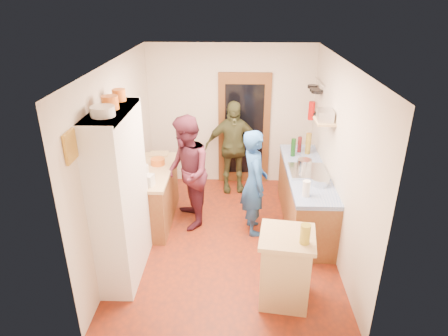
# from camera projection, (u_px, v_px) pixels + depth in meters

# --- Properties ---
(floor) EXTENTS (3.00, 4.00, 0.02)m
(floor) POSITION_uv_depth(u_px,v_px,m) (228.00, 238.00, 6.04)
(floor) COLOR maroon
(floor) RESTS_ON ground
(ceiling) EXTENTS (3.00, 4.00, 0.02)m
(ceiling) POSITION_uv_depth(u_px,v_px,m) (228.00, 61.00, 4.96)
(ceiling) COLOR silver
(ceiling) RESTS_ON ground
(wall_back) EXTENTS (3.00, 0.02, 2.60)m
(wall_back) POSITION_uv_depth(u_px,v_px,m) (231.00, 116.00, 7.33)
(wall_back) COLOR beige
(wall_back) RESTS_ON ground
(wall_front) EXTENTS (3.00, 0.02, 2.60)m
(wall_front) POSITION_uv_depth(u_px,v_px,m) (223.00, 243.00, 3.67)
(wall_front) COLOR beige
(wall_front) RESTS_ON ground
(wall_left) EXTENTS (0.02, 4.00, 2.60)m
(wall_left) POSITION_uv_depth(u_px,v_px,m) (120.00, 157.00, 5.55)
(wall_left) COLOR beige
(wall_left) RESTS_ON ground
(wall_right) EXTENTS (0.02, 4.00, 2.60)m
(wall_right) POSITION_uv_depth(u_px,v_px,m) (338.00, 159.00, 5.45)
(wall_right) COLOR beige
(wall_right) RESTS_ON ground
(door_frame) EXTENTS (0.95, 0.06, 2.10)m
(door_frame) POSITION_uv_depth(u_px,v_px,m) (244.00, 130.00, 7.39)
(door_frame) COLOR brown
(door_frame) RESTS_ON ground
(door_glass) EXTENTS (0.70, 0.02, 1.70)m
(door_glass) POSITION_uv_depth(u_px,v_px,m) (244.00, 130.00, 7.36)
(door_glass) COLOR black
(door_glass) RESTS_ON door_frame
(hutch_body) EXTENTS (0.40, 1.20, 2.20)m
(hutch_body) POSITION_uv_depth(u_px,v_px,m) (121.00, 197.00, 4.89)
(hutch_body) COLOR white
(hutch_body) RESTS_ON ground
(hutch_top_shelf) EXTENTS (0.40, 1.14, 0.04)m
(hutch_top_shelf) POSITION_uv_depth(u_px,v_px,m) (110.00, 112.00, 4.45)
(hutch_top_shelf) COLOR white
(hutch_top_shelf) RESTS_ON hutch_body
(plate_stack) EXTENTS (0.26, 0.26, 0.11)m
(plate_stack) POSITION_uv_depth(u_px,v_px,m) (103.00, 111.00, 4.20)
(plate_stack) COLOR white
(plate_stack) RESTS_ON hutch_top_shelf
(orange_pot_a) EXTENTS (0.19, 0.19, 0.15)m
(orange_pot_a) POSITION_uv_depth(u_px,v_px,m) (110.00, 103.00, 4.44)
(orange_pot_a) COLOR orange
(orange_pot_a) RESTS_ON hutch_top_shelf
(orange_pot_b) EXTENTS (0.16, 0.16, 0.14)m
(orange_pot_b) POSITION_uv_depth(u_px,v_px,m) (119.00, 95.00, 4.77)
(orange_pot_b) COLOR orange
(orange_pot_b) RESTS_ON hutch_top_shelf
(left_counter_base) EXTENTS (0.60, 1.40, 0.85)m
(left_counter_base) POSITION_uv_depth(u_px,v_px,m) (153.00, 197.00, 6.31)
(left_counter_base) COLOR brown
(left_counter_base) RESTS_ON ground
(left_counter_top) EXTENTS (0.64, 1.44, 0.05)m
(left_counter_top) POSITION_uv_depth(u_px,v_px,m) (151.00, 171.00, 6.12)
(left_counter_top) COLOR tan
(left_counter_top) RESTS_ON left_counter_base
(toaster) EXTENTS (0.25, 0.19, 0.16)m
(toaster) POSITION_uv_depth(u_px,v_px,m) (146.00, 180.00, 5.60)
(toaster) COLOR white
(toaster) RESTS_ON left_counter_top
(kettle) EXTENTS (0.18, 0.18, 0.17)m
(kettle) POSITION_uv_depth(u_px,v_px,m) (144.00, 170.00, 5.89)
(kettle) COLOR white
(kettle) RESTS_ON left_counter_top
(orange_bowl) EXTENTS (0.28, 0.28, 0.10)m
(orange_bowl) POSITION_uv_depth(u_px,v_px,m) (158.00, 162.00, 6.27)
(orange_bowl) COLOR orange
(orange_bowl) RESTS_ON left_counter_top
(chopping_board) EXTENTS (0.31, 0.23, 0.02)m
(chopping_board) POSITION_uv_depth(u_px,v_px,m) (159.00, 154.00, 6.67)
(chopping_board) COLOR tan
(chopping_board) RESTS_ON left_counter_top
(right_counter_base) EXTENTS (0.60, 2.20, 0.84)m
(right_counter_base) POSITION_uv_depth(u_px,v_px,m) (305.00, 198.00, 6.28)
(right_counter_base) COLOR brown
(right_counter_base) RESTS_ON ground
(right_counter_top) EXTENTS (0.62, 2.22, 0.06)m
(right_counter_top) POSITION_uv_depth(u_px,v_px,m) (307.00, 172.00, 6.10)
(right_counter_top) COLOR #1E49A8
(right_counter_top) RESTS_ON right_counter_base
(hob) EXTENTS (0.55, 0.58, 0.04)m
(hob) POSITION_uv_depth(u_px,v_px,m) (308.00, 171.00, 6.01)
(hob) COLOR silver
(hob) RESTS_ON right_counter_top
(pot_on_hob) EXTENTS (0.22, 0.22, 0.14)m
(pot_on_hob) POSITION_uv_depth(u_px,v_px,m) (304.00, 164.00, 6.05)
(pot_on_hob) COLOR silver
(pot_on_hob) RESTS_ON hob
(bottle_a) EXTENTS (0.09, 0.09, 0.30)m
(bottle_a) POSITION_uv_depth(u_px,v_px,m) (293.00, 147.00, 6.56)
(bottle_a) COLOR #143F14
(bottle_a) RESTS_ON right_counter_top
(bottle_b) EXTENTS (0.09, 0.09, 0.27)m
(bottle_b) POSITION_uv_depth(u_px,v_px,m) (300.00, 144.00, 6.73)
(bottle_b) COLOR #591419
(bottle_b) RESTS_ON right_counter_top
(bottle_c) EXTENTS (0.09, 0.09, 0.36)m
(bottle_c) POSITION_uv_depth(u_px,v_px,m) (308.00, 144.00, 6.64)
(bottle_c) COLOR olive
(bottle_c) RESTS_ON right_counter_top
(paper_towel) EXTENTS (0.11, 0.11, 0.22)m
(paper_towel) POSITION_uv_depth(u_px,v_px,m) (306.00, 188.00, 5.29)
(paper_towel) COLOR white
(paper_towel) RESTS_ON right_counter_top
(mixing_bowl) EXTENTS (0.33, 0.33, 0.10)m
(mixing_bowl) POSITION_uv_depth(u_px,v_px,m) (320.00, 181.00, 5.63)
(mixing_bowl) COLOR silver
(mixing_bowl) RESTS_ON right_counter_top
(island_base) EXTENTS (0.62, 0.62, 0.86)m
(island_base) POSITION_uv_depth(u_px,v_px,m) (285.00, 270.00, 4.67)
(island_base) COLOR tan
(island_base) RESTS_ON ground
(island_top) EXTENTS (0.70, 0.70, 0.05)m
(island_top) POSITION_uv_depth(u_px,v_px,m) (288.00, 237.00, 4.48)
(island_top) COLOR tan
(island_top) RESTS_ON island_base
(cutting_board) EXTENTS (0.38, 0.32, 0.02)m
(cutting_board) POSITION_uv_depth(u_px,v_px,m) (283.00, 233.00, 4.53)
(cutting_board) COLOR white
(cutting_board) RESTS_ON island_top
(oil_jar) EXTENTS (0.13, 0.13, 0.23)m
(oil_jar) POSITION_uv_depth(u_px,v_px,m) (305.00, 234.00, 4.29)
(oil_jar) COLOR #AD9E2D
(oil_jar) RESTS_ON island_top
(pan_rail) EXTENTS (0.02, 0.65, 0.02)m
(pan_rail) POSITION_uv_depth(u_px,v_px,m) (319.00, 81.00, 6.54)
(pan_rail) COLOR silver
(pan_rail) RESTS_ON wall_right
(pan_hang_a) EXTENTS (0.18, 0.18, 0.05)m
(pan_hang_a) POSITION_uv_depth(u_px,v_px,m) (317.00, 91.00, 6.43)
(pan_hang_a) COLOR black
(pan_hang_a) RESTS_ON pan_rail
(pan_hang_b) EXTENTS (0.16, 0.16, 0.05)m
(pan_hang_b) POSITION_uv_depth(u_px,v_px,m) (315.00, 90.00, 6.62)
(pan_hang_b) COLOR black
(pan_hang_b) RESTS_ON pan_rail
(pan_hang_c) EXTENTS (0.17, 0.17, 0.05)m
(pan_hang_c) POSITION_uv_depth(u_px,v_px,m) (313.00, 87.00, 6.80)
(pan_hang_c) COLOR black
(pan_hang_c) RESTS_ON pan_rail
(wall_shelf) EXTENTS (0.26, 0.42, 0.03)m
(wall_shelf) POSITION_uv_depth(u_px,v_px,m) (324.00, 121.00, 5.70)
(wall_shelf) COLOR tan
(wall_shelf) RESTS_ON wall_right
(radio) EXTENTS (0.24, 0.31, 0.15)m
(radio) POSITION_uv_depth(u_px,v_px,m) (325.00, 115.00, 5.67)
(radio) COLOR silver
(radio) RESTS_ON wall_shelf
(ext_bracket) EXTENTS (0.06, 0.10, 0.04)m
(ext_bracket) POSITION_uv_depth(u_px,v_px,m) (315.00, 113.00, 6.94)
(ext_bracket) COLOR black
(ext_bracket) RESTS_ON wall_right
(fire_extinguisher) EXTENTS (0.11, 0.11, 0.32)m
(fire_extinguisher) POSITION_uv_depth(u_px,v_px,m) (311.00, 111.00, 6.93)
(fire_extinguisher) COLOR red
(fire_extinguisher) RESTS_ON wall_right
(picture_frame) EXTENTS (0.03, 0.25, 0.30)m
(picture_frame) POSITION_uv_depth(u_px,v_px,m) (70.00, 147.00, 3.83)
(picture_frame) COLOR gold
(picture_frame) RESTS_ON wall_left
(person_hob) EXTENTS (0.49, 0.65, 1.63)m
(person_hob) POSITION_uv_depth(u_px,v_px,m) (257.00, 183.00, 5.87)
(person_hob) COLOR #224F96
(person_hob) RESTS_ON ground
(person_left) EXTENTS (0.87, 1.01, 1.77)m
(person_left) POSITION_uv_depth(u_px,v_px,m) (188.00, 172.00, 6.08)
(person_left) COLOR #4A1B2A
(person_left) RESTS_ON ground
(person_back) EXTENTS (1.04, 0.54, 1.69)m
(person_back) POSITION_uv_depth(u_px,v_px,m) (233.00, 147.00, 7.14)
(person_back) COLOR #3C3F23
(person_back) RESTS_ON ground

